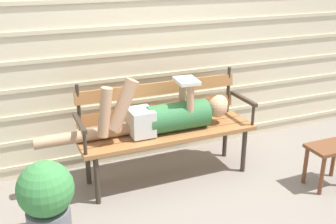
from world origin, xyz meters
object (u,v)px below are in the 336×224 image
reclining_person (163,115)px  potted_plant (47,200)px  park_bench (165,123)px  footstool (330,155)px

reclining_person → potted_plant: size_ratio=2.73×
park_bench → potted_plant: bearing=-152.2°
reclining_person → footstool: size_ratio=4.25×
park_bench → reclining_person: 0.14m
park_bench → reclining_person: (-0.05, -0.07, 0.11)m
park_bench → footstool: size_ratio=3.91×
footstool → reclining_person: bearing=152.6°
footstool → potted_plant: potted_plant is taller
potted_plant → park_bench: bearing=27.8°
park_bench → potted_plant: (-1.12, -0.59, -0.16)m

